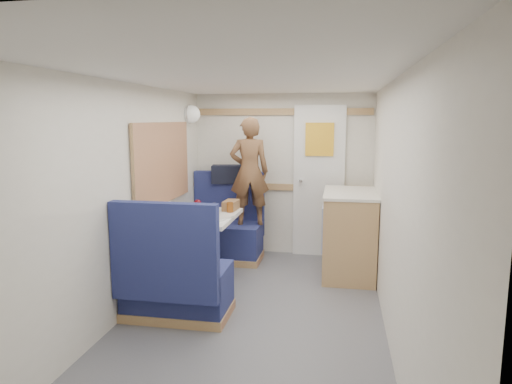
% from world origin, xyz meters
% --- Properties ---
extents(floor, '(4.50, 4.50, 0.00)m').
position_xyz_m(floor, '(0.00, 0.00, 0.00)').
color(floor, '#515156').
rests_on(floor, ground).
extents(ceiling, '(4.50, 4.50, 0.00)m').
position_xyz_m(ceiling, '(0.00, 0.00, 2.00)').
color(ceiling, silver).
rests_on(ceiling, wall_back).
extents(wall_back, '(2.20, 0.02, 2.00)m').
position_xyz_m(wall_back, '(0.00, 2.25, 1.00)').
color(wall_back, silver).
rests_on(wall_back, floor).
extents(wall_left, '(0.02, 4.50, 2.00)m').
position_xyz_m(wall_left, '(-1.10, 0.00, 1.00)').
color(wall_left, silver).
rests_on(wall_left, floor).
extents(wall_right, '(0.02, 4.50, 2.00)m').
position_xyz_m(wall_right, '(1.10, 0.00, 1.00)').
color(wall_right, silver).
rests_on(wall_right, floor).
extents(oak_trim_low, '(2.15, 0.02, 0.08)m').
position_xyz_m(oak_trim_low, '(0.00, 2.23, 0.85)').
color(oak_trim_low, '#936042').
rests_on(oak_trim_low, wall_back).
extents(oak_trim_high, '(2.15, 0.02, 0.08)m').
position_xyz_m(oak_trim_high, '(0.00, 2.23, 1.78)').
color(oak_trim_high, '#936042').
rests_on(oak_trim_high, wall_back).
extents(side_window, '(0.04, 1.30, 0.72)m').
position_xyz_m(side_window, '(-1.08, 1.00, 1.25)').
color(side_window, '#A5B69A').
rests_on(side_window, wall_left).
extents(rear_door, '(0.62, 0.12, 1.86)m').
position_xyz_m(rear_door, '(0.45, 2.22, 0.97)').
color(rear_door, white).
rests_on(rear_door, wall_back).
extents(dinette_table, '(0.62, 0.92, 0.72)m').
position_xyz_m(dinette_table, '(-0.65, 1.00, 0.57)').
color(dinette_table, white).
rests_on(dinette_table, floor).
extents(bench_far, '(0.90, 0.59, 1.05)m').
position_xyz_m(bench_far, '(-0.65, 1.86, 0.30)').
color(bench_far, navy).
rests_on(bench_far, floor).
extents(bench_near, '(0.90, 0.59, 1.05)m').
position_xyz_m(bench_near, '(-0.65, 0.14, 0.30)').
color(bench_near, navy).
rests_on(bench_near, floor).
extents(ledge, '(0.90, 0.14, 0.04)m').
position_xyz_m(ledge, '(-0.65, 2.12, 0.88)').
color(ledge, '#936042').
rests_on(ledge, bench_far).
extents(dome_light, '(0.20, 0.20, 0.20)m').
position_xyz_m(dome_light, '(-1.04, 1.85, 1.75)').
color(dome_light, white).
rests_on(dome_light, wall_left).
extents(galley_counter, '(0.57, 0.92, 0.92)m').
position_xyz_m(galley_counter, '(0.82, 1.55, 0.47)').
color(galley_counter, '#936042').
rests_on(galley_counter, floor).
extents(person, '(0.52, 0.40, 1.27)m').
position_xyz_m(person, '(-0.35, 1.84, 1.08)').
color(person, brown).
rests_on(person, bench_far).
extents(duffel_bag, '(0.49, 0.29, 0.22)m').
position_xyz_m(duffel_bag, '(-0.64, 2.12, 1.01)').
color(duffel_bag, black).
rests_on(duffel_bag, ledge).
extents(tray, '(0.37, 0.42, 0.02)m').
position_xyz_m(tray, '(-0.50, 0.88, 0.73)').
color(tray, silver).
rests_on(tray, dinette_table).
extents(orange_fruit, '(0.08, 0.08, 0.08)m').
position_xyz_m(orange_fruit, '(-0.53, 0.93, 0.78)').
color(orange_fruit, orange).
rests_on(orange_fruit, tray).
extents(cheese_block, '(0.11, 0.08, 0.03)m').
position_xyz_m(cheese_block, '(-0.66, 0.80, 0.75)').
color(cheese_block, '#D4CD7A').
rests_on(cheese_block, tray).
extents(wine_glass, '(0.08, 0.08, 0.17)m').
position_xyz_m(wine_glass, '(-0.71, 0.98, 0.84)').
color(wine_glass, white).
rests_on(wine_glass, dinette_table).
extents(tumbler_left, '(0.08, 0.08, 0.12)m').
position_xyz_m(tumbler_left, '(-0.76, 0.64, 0.78)').
color(tumbler_left, white).
rests_on(tumbler_left, dinette_table).
extents(tumbler_right, '(0.07, 0.07, 0.11)m').
position_xyz_m(tumbler_right, '(-0.69, 1.02, 0.77)').
color(tumbler_right, white).
rests_on(tumbler_right, dinette_table).
extents(beer_glass, '(0.07, 0.07, 0.11)m').
position_xyz_m(beer_glass, '(-0.43, 1.21, 0.77)').
color(beer_glass, brown).
rests_on(beer_glass, dinette_table).
extents(pepper_grinder, '(0.04, 0.04, 0.10)m').
position_xyz_m(pepper_grinder, '(-0.59, 1.17, 0.77)').
color(pepper_grinder, black).
rests_on(pepper_grinder, dinette_table).
extents(salt_grinder, '(0.03, 0.03, 0.09)m').
position_xyz_m(salt_grinder, '(-0.60, 0.87, 0.76)').
color(salt_grinder, silver).
rests_on(salt_grinder, dinette_table).
extents(bread_loaf, '(0.15, 0.25, 0.10)m').
position_xyz_m(bread_loaf, '(-0.45, 1.33, 0.77)').
color(bread_loaf, olive).
rests_on(bread_loaf, dinette_table).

